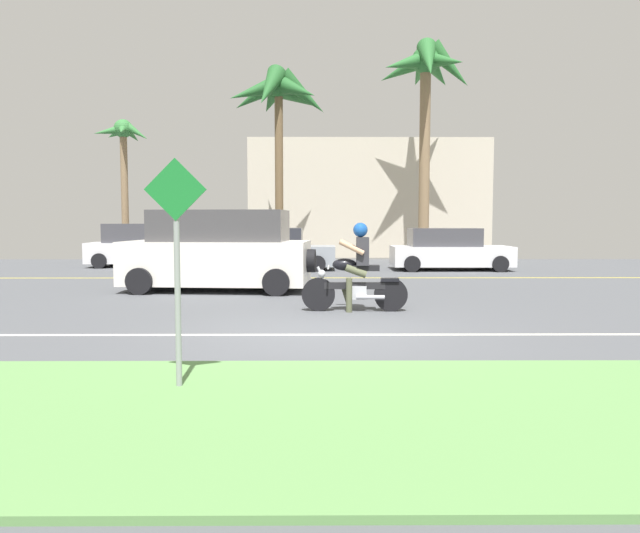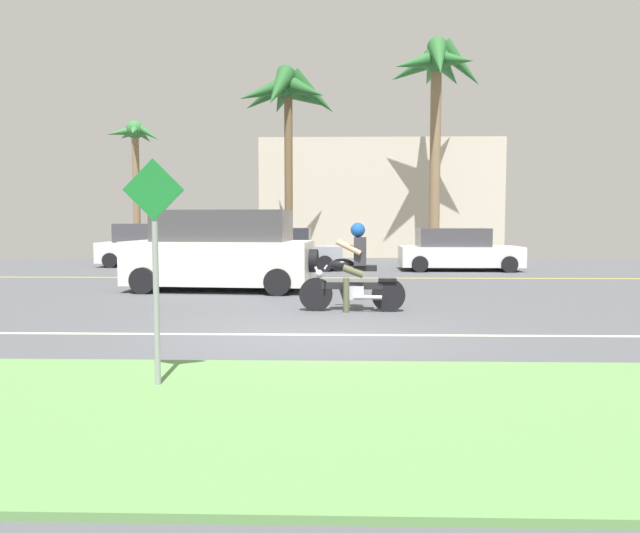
% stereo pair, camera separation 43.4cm
% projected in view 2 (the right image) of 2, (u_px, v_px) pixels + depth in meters
% --- Properties ---
extents(ground, '(56.00, 30.00, 0.04)m').
position_uv_depth(ground, '(320.00, 306.00, 12.40)').
color(ground, '#4C4F54').
extents(grass_median, '(56.00, 3.80, 0.06)m').
position_uv_depth(grass_median, '(297.00, 414.00, 5.32)').
color(grass_median, '#5B8C4C').
rests_on(grass_median, ground).
extents(lane_line_near, '(50.40, 0.12, 0.01)m').
position_uv_depth(lane_line_near, '(314.00, 335.00, 9.16)').
color(lane_line_near, silver).
rests_on(lane_line_near, ground).
extents(lane_line_far, '(50.40, 0.12, 0.01)m').
position_uv_depth(lane_line_far, '(325.00, 278.00, 18.33)').
color(lane_line_far, yellow).
rests_on(lane_line_far, ground).
extents(motorcyclist, '(2.05, 0.67, 1.71)m').
position_uv_depth(motorcyclist, '(353.00, 274.00, 11.50)').
color(motorcyclist, black).
rests_on(motorcyclist, ground).
extents(suv_nearby, '(4.83, 2.45, 2.01)m').
position_uv_depth(suv_nearby, '(222.00, 252.00, 15.02)').
color(suv_nearby, white).
rests_on(suv_nearby, ground).
extents(parked_car_0, '(4.38, 1.91, 1.64)m').
position_uv_depth(parked_car_0, '(155.00, 247.00, 23.03)').
color(parked_car_0, silver).
rests_on(parked_car_0, ground).
extents(parked_car_1, '(4.38, 1.95, 1.50)m').
position_uv_depth(parked_car_1, '(280.00, 250.00, 21.47)').
color(parked_car_1, '#8C939E').
rests_on(parked_car_1, ground).
extents(parked_car_2, '(4.21, 2.03, 1.49)m').
position_uv_depth(parked_car_2, '(457.00, 251.00, 21.15)').
color(parked_car_2, silver).
rests_on(parked_car_2, ground).
extents(palm_tree_0, '(4.26, 4.27, 7.90)m').
position_uv_depth(palm_tree_0, '(288.00, 99.00, 24.07)').
color(palm_tree_0, brown).
rests_on(palm_tree_0, ground).
extents(palm_tree_1, '(2.40, 2.45, 5.95)m').
position_uv_depth(palm_tree_1, '(135.00, 147.00, 25.11)').
color(palm_tree_1, '#846B4C').
rests_on(palm_tree_1, ground).
extents(palm_tree_2, '(4.18, 4.34, 9.30)m').
position_uv_depth(palm_tree_2, '(437.00, 77.00, 24.88)').
color(palm_tree_2, '#846B4C').
rests_on(palm_tree_2, ground).
extents(street_sign, '(0.62, 0.06, 2.37)m').
position_uv_depth(street_sign, '(155.00, 250.00, 6.05)').
color(street_sign, gray).
rests_on(street_sign, ground).
extents(building_far, '(11.58, 4.00, 5.67)m').
position_uv_depth(building_far, '(378.00, 199.00, 30.06)').
color(building_far, beige).
rests_on(building_far, ground).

